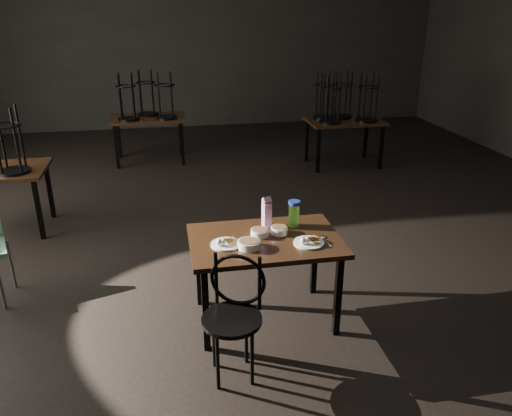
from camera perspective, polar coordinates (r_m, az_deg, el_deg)
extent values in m
plane|color=black|center=(5.47, -0.19, -4.60)|extent=(12.00, 12.00, 0.00)
cube|color=black|center=(10.87, -6.27, 17.62)|extent=(10.00, 0.04, 3.20)
cube|color=black|center=(3.98, 1.07, -3.76)|extent=(1.20, 0.80, 0.04)
cube|color=black|center=(3.83, -5.77, -11.51)|extent=(0.05, 0.05, 0.71)
cube|color=black|center=(4.03, 9.35, -9.88)|extent=(0.05, 0.05, 0.71)
cube|color=black|center=(4.38, -6.56, -6.88)|extent=(0.05, 0.05, 0.71)
cube|color=black|center=(4.55, 6.67, -5.69)|extent=(0.05, 0.05, 0.71)
cylinder|color=white|center=(3.87, -3.47, -4.14)|extent=(0.24, 0.24, 0.01)
cube|color=#9F6938|center=(3.88, -3.49, -3.24)|extent=(0.08, 0.08, 0.04)
cube|color=#9F6938|center=(3.89, -3.08, -3.21)|extent=(0.10, 0.10, 0.03)
ellipsoid|color=white|center=(3.82, -4.26, -3.95)|extent=(0.05, 0.05, 0.06)
ellipsoid|color=white|center=(3.82, -3.77, -3.91)|extent=(0.05, 0.05, 0.06)
cylinder|color=white|center=(3.91, 6.05, -3.96)|extent=(0.24, 0.24, 0.01)
cube|color=#9F6938|center=(3.92, 5.99, -3.06)|extent=(0.09, 0.08, 0.04)
cube|color=#9F6938|center=(3.93, 6.39, -3.02)|extent=(0.10, 0.10, 0.03)
ellipsoid|color=white|center=(3.85, 5.39, -3.78)|extent=(0.05, 0.05, 0.06)
ellipsoid|color=white|center=(3.86, 5.87, -3.73)|extent=(0.05, 0.05, 0.06)
cylinder|color=white|center=(4.00, 0.42, -2.85)|extent=(0.14, 0.14, 0.06)
cylinder|color=brown|center=(3.99, 0.42, -2.59)|extent=(0.12, 0.12, 0.01)
cylinder|color=white|center=(4.05, 2.67, -2.57)|extent=(0.14, 0.14, 0.05)
cylinder|color=brown|center=(4.04, 2.68, -2.32)|extent=(0.12, 0.12, 0.01)
cylinder|color=white|center=(3.81, -0.84, -4.19)|extent=(0.17, 0.17, 0.06)
cylinder|color=brown|center=(3.80, -0.84, -3.90)|extent=(0.15, 0.15, 0.01)
cube|color=#951B75|center=(4.14, 1.23, -0.77)|extent=(0.08, 0.08, 0.21)
cube|color=#951B75|center=(4.09, 1.24, 0.85)|extent=(0.08, 0.08, 0.07)
cylinder|color=#6AD03D|center=(4.16, 4.35, -0.83)|extent=(0.10, 0.10, 0.19)
cylinder|color=navy|center=(4.12, 4.39, 0.59)|extent=(0.11, 0.11, 0.03)
ellipsoid|color=silver|center=(4.02, 7.70, -3.28)|extent=(0.05, 0.06, 0.01)
cube|color=silver|center=(3.94, 8.14, -3.94)|extent=(0.04, 0.13, 0.00)
cylinder|color=black|center=(3.51, -2.78, -12.63)|extent=(0.42, 0.42, 0.03)
torus|color=black|center=(3.54, -2.11, -8.23)|extent=(0.38, 0.18, 0.41)
cylinder|color=black|center=(3.76, -1.12, -14.38)|extent=(0.03, 0.03, 0.47)
cylinder|color=black|center=(3.73, -4.84, -14.74)|extent=(0.03, 0.03, 0.47)
cylinder|color=black|center=(3.55, -4.41, -17.02)|extent=(0.03, 0.03, 0.47)
cylinder|color=black|center=(3.57, -0.46, -16.62)|extent=(0.03, 0.03, 0.47)
cylinder|color=slate|center=(4.86, -27.16, -7.74)|extent=(0.03, 0.03, 0.49)
cylinder|color=slate|center=(5.16, -26.17, -5.79)|extent=(0.03, 0.03, 0.49)
cube|color=black|center=(6.05, -23.59, -0.18)|extent=(0.05, 0.05, 0.71)
cube|color=black|center=(6.63, -22.52, 1.91)|extent=(0.05, 0.05, 0.71)
cylinder|color=black|center=(6.13, -25.86, 3.82)|extent=(0.34, 0.34, 0.03)
torus|color=black|center=(6.01, -26.67, 8.33)|extent=(0.32, 0.32, 0.02)
cylinder|color=black|center=(6.10, -25.33, 7.44)|extent=(0.03, 0.03, 0.70)
cylinder|color=black|center=(6.16, -27.11, 7.24)|extent=(0.03, 0.03, 0.70)
cylinder|color=black|center=(5.92, -25.75, 6.95)|extent=(0.03, 0.03, 0.70)
cube|color=black|center=(8.23, 10.10, 9.76)|extent=(1.20, 0.80, 0.04)
cube|color=black|center=(7.86, 7.15, 6.51)|extent=(0.05, 0.05, 0.71)
cube|color=black|center=(8.23, 14.12, 6.73)|extent=(0.05, 0.05, 0.71)
cube|color=black|center=(8.45, 5.84, 7.69)|extent=(0.05, 0.05, 0.71)
cube|color=black|center=(8.79, 12.43, 7.87)|extent=(0.05, 0.05, 0.71)
cylinder|color=black|center=(7.98, 8.45, 9.73)|extent=(0.34, 0.34, 0.03)
torus|color=black|center=(7.89, 8.66, 13.27)|extent=(0.32, 0.32, 0.02)
cylinder|color=black|center=(8.04, 9.05, 12.44)|extent=(0.03, 0.03, 0.70)
cylinder|color=black|center=(7.97, 7.68, 12.43)|extent=(0.03, 0.03, 0.70)
cylinder|color=black|center=(7.79, 8.13, 12.18)|extent=(0.03, 0.03, 0.70)
cylinder|color=black|center=(7.85, 9.53, 12.18)|extent=(0.03, 0.03, 0.70)
cylinder|color=black|center=(8.20, 12.48, 9.78)|extent=(0.34, 0.34, 0.03)
torus|color=black|center=(8.11, 12.78, 13.22)|extent=(0.32, 0.32, 0.02)
cylinder|color=black|center=(8.26, 13.08, 12.40)|extent=(0.03, 0.03, 0.70)
cylinder|color=black|center=(8.18, 11.77, 12.42)|extent=(0.03, 0.03, 0.70)
cylinder|color=black|center=(8.00, 12.31, 12.16)|extent=(0.03, 0.03, 0.70)
cylinder|color=black|center=(8.08, 13.63, 12.14)|extent=(0.03, 0.03, 0.70)
cylinder|color=black|center=(8.39, 9.69, 10.26)|extent=(0.34, 0.34, 0.03)
torus|color=black|center=(8.30, 9.92, 13.64)|extent=(0.32, 0.32, 0.02)
cylinder|color=black|center=(8.45, 10.27, 12.83)|extent=(0.03, 0.03, 0.70)
cylinder|color=black|center=(8.38, 8.97, 12.84)|extent=(0.03, 0.03, 0.70)
cylinder|color=black|center=(8.19, 9.43, 12.60)|extent=(0.03, 0.03, 0.70)
cylinder|color=black|center=(8.26, 10.76, 12.59)|extent=(0.03, 0.03, 0.70)
cylinder|color=black|center=(8.29, 7.71, 10.24)|extent=(0.34, 0.34, 0.03)
torus|color=black|center=(8.20, 7.90, 13.65)|extent=(0.32, 0.32, 0.02)
cylinder|color=black|center=(8.34, 8.29, 12.84)|extent=(0.03, 0.03, 0.70)
cylinder|color=black|center=(8.28, 6.96, 12.84)|extent=(0.03, 0.03, 0.70)
cylinder|color=black|center=(8.10, 7.38, 12.60)|extent=(0.03, 0.03, 0.70)
cylinder|color=black|center=(8.16, 8.74, 12.60)|extent=(0.03, 0.03, 0.70)
cube|color=black|center=(8.50, -12.22, 9.99)|extent=(1.20, 0.80, 0.04)
cube|color=black|center=(8.30, -15.64, 6.72)|extent=(0.05, 0.05, 0.71)
cube|color=black|center=(8.27, -8.42, 7.25)|extent=(0.05, 0.05, 0.71)
cube|color=black|center=(8.92, -15.36, 7.80)|extent=(0.05, 0.05, 0.71)
cube|color=black|center=(8.89, -8.63, 8.30)|extent=(0.05, 0.05, 0.71)
cylinder|color=black|center=(8.36, -14.34, 9.85)|extent=(0.34, 0.34, 0.03)
torus|color=black|center=(8.27, -14.67, 13.23)|extent=(0.32, 0.32, 0.02)
cylinder|color=black|center=(8.38, -13.86, 12.48)|extent=(0.03, 0.03, 0.70)
cylinder|color=black|center=(8.39, -15.23, 12.36)|extent=(0.03, 0.03, 0.70)
cylinder|color=black|center=(8.20, -15.32, 12.13)|extent=(0.03, 0.03, 0.70)
cylinder|color=black|center=(8.19, -13.91, 12.25)|extent=(0.03, 0.03, 0.70)
cylinder|color=black|center=(8.34, -10.17, 10.16)|extent=(0.34, 0.34, 0.03)
torus|color=black|center=(8.25, -10.41, 13.56)|extent=(0.32, 0.32, 0.02)
cylinder|color=black|center=(8.37, -9.66, 12.79)|extent=(0.03, 0.03, 0.70)
cylinder|color=black|center=(8.37, -11.05, 12.69)|extent=(0.03, 0.03, 0.70)
cylinder|color=black|center=(8.17, -11.04, 12.47)|extent=(0.03, 0.03, 0.70)
cylinder|color=black|center=(8.18, -9.62, 12.57)|extent=(0.03, 0.03, 0.70)
cylinder|color=black|center=(8.67, -12.23, 10.47)|extent=(0.34, 0.34, 0.03)
torus|color=black|center=(8.58, -12.51, 13.73)|extent=(0.32, 0.32, 0.02)
cylinder|color=black|center=(8.70, -11.75, 13.00)|extent=(0.03, 0.03, 0.70)
cylinder|color=black|center=(8.70, -13.09, 12.89)|extent=(0.03, 0.03, 0.70)
cylinder|color=black|center=(8.51, -13.12, 12.68)|extent=(0.03, 0.03, 0.70)
cylinder|color=black|center=(8.50, -11.76, 12.79)|extent=(0.03, 0.03, 0.70)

